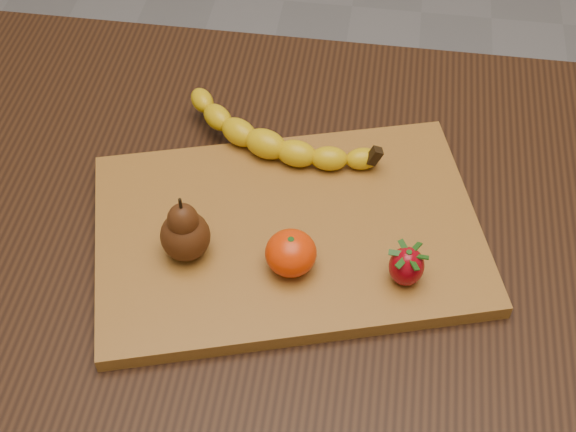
# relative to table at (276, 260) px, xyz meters

# --- Properties ---
(table) EXTENTS (1.00, 0.70, 0.76)m
(table) POSITION_rel_table_xyz_m (0.00, 0.00, 0.00)
(table) COLOR black
(table) RESTS_ON ground
(cutting_board) EXTENTS (0.52, 0.42, 0.02)m
(cutting_board) POSITION_rel_table_xyz_m (0.02, -0.04, 0.11)
(cutting_board) COLOR brown
(cutting_board) RESTS_ON table
(banana) EXTENTS (0.24, 0.14, 0.04)m
(banana) POSITION_rel_table_xyz_m (-0.02, 0.08, 0.14)
(banana) COLOR #CBA609
(banana) RESTS_ON cutting_board
(pear) EXTENTS (0.07, 0.07, 0.09)m
(pear) POSITION_rel_table_xyz_m (-0.09, -0.09, 0.16)
(pear) COLOR #3F1E0A
(pear) RESTS_ON cutting_board
(mandarin) EXTENTS (0.06, 0.06, 0.05)m
(mandarin) POSITION_rel_table_xyz_m (0.03, -0.09, 0.14)
(mandarin) COLOR red
(mandarin) RESTS_ON cutting_board
(strawberry) EXTENTS (0.04, 0.04, 0.05)m
(strawberry) POSITION_rel_table_xyz_m (0.16, -0.09, 0.14)
(strawberry) COLOR maroon
(strawberry) RESTS_ON cutting_board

